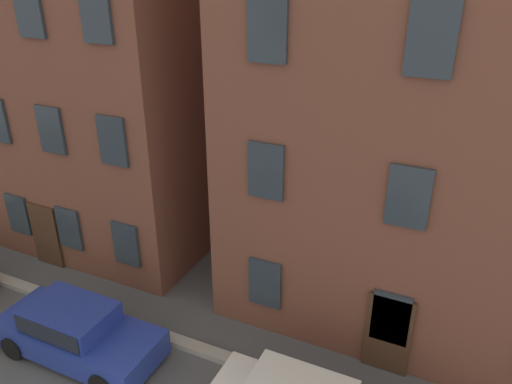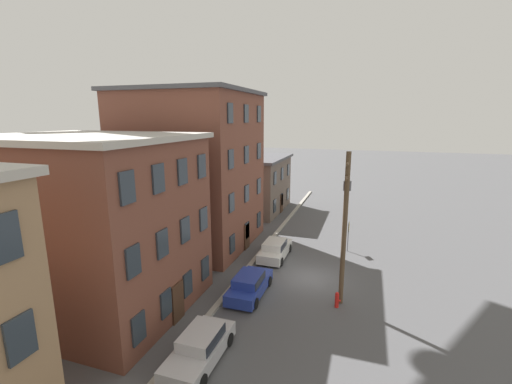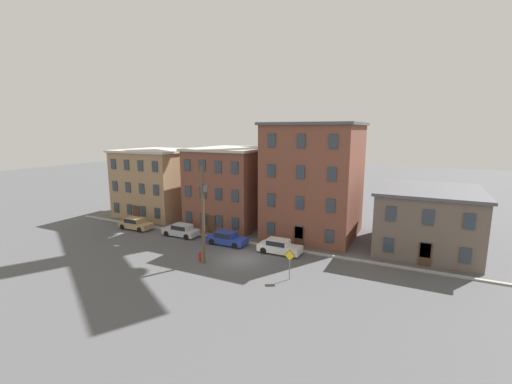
{
  "view_description": "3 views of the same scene",
  "coord_description": "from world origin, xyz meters",
  "px_view_note": "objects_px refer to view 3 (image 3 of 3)",
  "views": [
    {
      "loc": [
        4.91,
        -3.97,
        9.47
      ],
      "look_at": [
        1.58,
        3.15,
        5.71
      ],
      "focal_mm": 35.0,
      "sensor_mm": 36.0,
      "label": 1
    },
    {
      "loc": [
        -22.16,
        -3.44,
        10.98
      ],
      "look_at": [
        0.78,
        4.13,
        5.7
      ],
      "focal_mm": 24.0,
      "sensor_mm": 36.0,
      "label": 2
    },
    {
      "loc": [
        15.22,
        -27.67,
        12.39
      ],
      "look_at": [
        -0.64,
        4.58,
        5.84
      ],
      "focal_mm": 24.0,
      "sensor_mm": 36.0,
      "label": 3
    }
  ],
  "objects_px": {
    "car_tan": "(135,223)",
    "car_silver": "(181,230)",
    "caution_sign": "(290,260)",
    "utility_pole": "(203,210)",
    "fire_hydrant": "(200,256)",
    "car_blue": "(227,238)",
    "car_white": "(279,246)"
  },
  "relations": [
    {
      "from": "car_tan",
      "to": "car_silver",
      "type": "height_order",
      "value": "same"
    },
    {
      "from": "caution_sign",
      "to": "utility_pole",
      "type": "relative_size",
      "value": 0.28
    },
    {
      "from": "car_silver",
      "to": "fire_hydrant",
      "type": "bearing_deg",
      "value": -40.08
    },
    {
      "from": "utility_pole",
      "to": "caution_sign",
      "type": "bearing_deg",
      "value": 0.79
    },
    {
      "from": "fire_hydrant",
      "to": "caution_sign",
      "type": "bearing_deg",
      "value": -0.29
    },
    {
      "from": "car_silver",
      "to": "fire_hydrant",
      "type": "height_order",
      "value": "car_silver"
    },
    {
      "from": "car_silver",
      "to": "car_blue",
      "type": "xyz_separation_m",
      "value": [
        6.33,
        -0.17,
        0.0
      ]
    },
    {
      "from": "car_tan",
      "to": "car_blue",
      "type": "height_order",
      "value": "same"
    },
    {
      "from": "car_tan",
      "to": "caution_sign",
      "type": "relative_size",
      "value": 1.69
    },
    {
      "from": "car_silver",
      "to": "car_white",
      "type": "distance_m",
      "value": 12.55
    },
    {
      "from": "caution_sign",
      "to": "utility_pole",
      "type": "height_order",
      "value": "utility_pole"
    },
    {
      "from": "car_white",
      "to": "fire_hydrant",
      "type": "height_order",
      "value": "car_white"
    },
    {
      "from": "car_tan",
      "to": "utility_pole",
      "type": "bearing_deg",
      "value": -21.03
    },
    {
      "from": "car_silver",
      "to": "utility_pole",
      "type": "height_order",
      "value": "utility_pole"
    },
    {
      "from": "car_silver",
      "to": "car_blue",
      "type": "height_order",
      "value": "same"
    },
    {
      "from": "utility_pole",
      "to": "fire_hydrant",
      "type": "height_order",
      "value": "utility_pole"
    },
    {
      "from": "car_silver",
      "to": "car_white",
      "type": "bearing_deg",
      "value": -0.69
    },
    {
      "from": "car_blue",
      "to": "utility_pole",
      "type": "bearing_deg",
      "value": -80.65
    },
    {
      "from": "car_tan",
      "to": "car_blue",
      "type": "relative_size",
      "value": 1.0
    },
    {
      "from": "caution_sign",
      "to": "fire_hydrant",
      "type": "xyz_separation_m",
      "value": [
        -9.12,
        0.05,
        -1.26
      ]
    },
    {
      "from": "car_white",
      "to": "fire_hydrant",
      "type": "distance_m",
      "value": 8.04
    },
    {
      "from": "utility_pole",
      "to": "fire_hydrant",
      "type": "xyz_separation_m",
      "value": [
        -0.65,
        0.16,
        -4.66
      ]
    },
    {
      "from": "utility_pole",
      "to": "car_tan",
      "type": "bearing_deg",
      "value": 158.97
    },
    {
      "from": "car_silver",
      "to": "caution_sign",
      "type": "height_order",
      "value": "caution_sign"
    },
    {
      "from": "caution_sign",
      "to": "car_tan",
      "type": "bearing_deg",
      "value": 166.7
    },
    {
      "from": "car_silver",
      "to": "utility_pole",
      "type": "distance_m",
      "value": 10.22
    },
    {
      "from": "car_white",
      "to": "car_blue",
      "type": "bearing_deg",
      "value": -179.84
    },
    {
      "from": "car_tan",
      "to": "utility_pole",
      "type": "distance_m",
      "value": 15.95
    },
    {
      "from": "car_white",
      "to": "caution_sign",
      "type": "relative_size",
      "value": 1.69
    },
    {
      "from": "car_silver",
      "to": "fire_hydrant",
      "type": "distance_m",
      "value": 8.63
    },
    {
      "from": "car_silver",
      "to": "car_blue",
      "type": "bearing_deg",
      "value": -1.53
    },
    {
      "from": "car_blue",
      "to": "caution_sign",
      "type": "bearing_deg",
      "value": -30.04
    }
  ]
}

